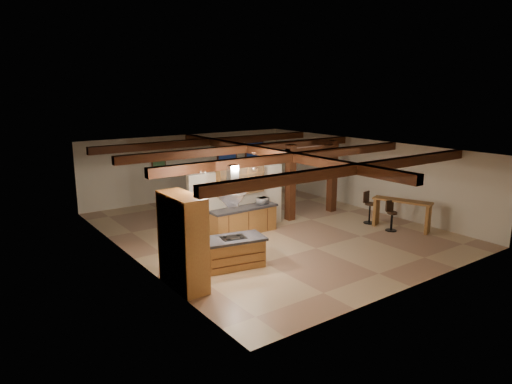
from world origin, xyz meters
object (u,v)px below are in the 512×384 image
at_px(sofa, 247,187).
at_px(kitchen_island, 234,252).
at_px(dining_table, 212,205).
at_px(bar_counter, 402,209).

bearing_deg(sofa, kitchen_island, 55.69).
xyz_separation_m(kitchen_island, sofa, (5.46, 7.27, -0.12)).
xyz_separation_m(dining_table, sofa, (3.11, 2.05, -0.02)).
distance_m(dining_table, bar_counter, 7.26).
height_order(sofa, bar_counter, bar_counter).
bearing_deg(dining_table, sofa, 15.31).
relative_size(kitchen_island, dining_table, 0.98).
bearing_deg(bar_counter, kitchen_island, 175.51).
bearing_deg(bar_counter, sofa, 99.51).
bearing_deg(kitchen_island, bar_counter, -4.49).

